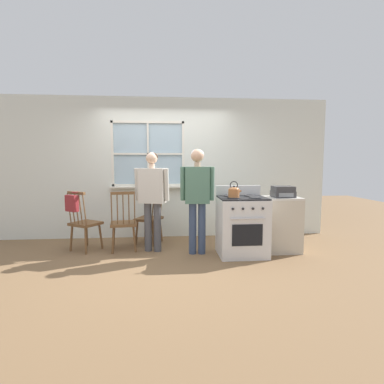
{
  "coord_description": "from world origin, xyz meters",
  "views": [
    {
      "loc": [
        0.02,
        -4.47,
        1.47
      ],
      "look_at": [
        0.42,
        0.21,
        1.0
      ],
      "focal_mm": 28.0,
      "sensor_mm": 36.0,
      "label": 1
    }
  ],
  "objects_px": {
    "handbag": "(72,203)",
    "chair_center_cluster": "(150,219)",
    "person_elderly_left": "(152,192)",
    "potted_plant": "(139,182)",
    "side_counter": "(281,224)",
    "chair_near_wall": "(124,224)",
    "stove": "(242,225)",
    "stereo": "(283,192)",
    "chair_by_window": "(85,224)",
    "person_teen_center": "(197,191)",
    "kettle": "(234,192)"
  },
  "relations": [
    {
      "from": "kettle",
      "to": "handbag",
      "type": "height_order",
      "value": "kettle"
    },
    {
      "from": "chair_by_window",
      "to": "potted_plant",
      "type": "relative_size",
      "value": 3.24
    },
    {
      "from": "person_elderly_left",
      "to": "stove",
      "type": "height_order",
      "value": "person_elderly_left"
    },
    {
      "from": "chair_by_window",
      "to": "stove",
      "type": "distance_m",
      "value": 2.58
    },
    {
      "from": "stove",
      "to": "handbag",
      "type": "relative_size",
      "value": 3.53
    },
    {
      "from": "chair_near_wall",
      "to": "stove",
      "type": "height_order",
      "value": "stove"
    },
    {
      "from": "side_counter",
      "to": "chair_near_wall",
      "type": "bearing_deg",
      "value": 174.76
    },
    {
      "from": "stereo",
      "to": "potted_plant",
      "type": "bearing_deg",
      "value": 155.93
    },
    {
      "from": "person_teen_center",
      "to": "chair_by_window",
      "type": "bearing_deg",
      "value": 173.8
    },
    {
      "from": "person_elderly_left",
      "to": "person_teen_center",
      "type": "xyz_separation_m",
      "value": [
        0.72,
        -0.2,
        0.04
      ]
    },
    {
      "from": "chair_by_window",
      "to": "side_counter",
      "type": "relative_size",
      "value": 1.11
    },
    {
      "from": "person_teen_center",
      "to": "person_elderly_left",
      "type": "bearing_deg",
      "value": 168.56
    },
    {
      "from": "chair_near_wall",
      "to": "chair_center_cluster",
      "type": "height_order",
      "value": "same"
    },
    {
      "from": "potted_plant",
      "to": "person_teen_center",
      "type": "bearing_deg",
      "value": -47.45
    },
    {
      "from": "chair_center_cluster",
      "to": "person_teen_center",
      "type": "distance_m",
      "value": 1.19
    },
    {
      "from": "person_elderly_left",
      "to": "potted_plant",
      "type": "xyz_separation_m",
      "value": [
        -0.29,
        0.89,
        0.11
      ]
    },
    {
      "from": "chair_by_window",
      "to": "kettle",
      "type": "distance_m",
      "value": 2.51
    },
    {
      "from": "chair_center_cluster",
      "to": "potted_plant",
      "type": "distance_m",
      "value": 0.78
    },
    {
      "from": "stove",
      "to": "side_counter",
      "type": "bearing_deg",
      "value": 12.27
    },
    {
      "from": "chair_near_wall",
      "to": "potted_plant",
      "type": "relative_size",
      "value": 3.24
    },
    {
      "from": "chair_by_window",
      "to": "stove",
      "type": "relative_size",
      "value": 0.92
    },
    {
      "from": "person_elderly_left",
      "to": "side_counter",
      "type": "height_order",
      "value": "person_elderly_left"
    },
    {
      "from": "side_counter",
      "to": "stereo",
      "type": "relative_size",
      "value": 2.65
    },
    {
      "from": "handbag",
      "to": "stereo",
      "type": "height_order",
      "value": "stereo"
    },
    {
      "from": "kettle",
      "to": "side_counter",
      "type": "height_order",
      "value": "kettle"
    },
    {
      "from": "chair_near_wall",
      "to": "stove",
      "type": "bearing_deg",
      "value": 160.86
    },
    {
      "from": "chair_by_window",
      "to": "person_teen_center",
      "type": "distance_m",
      "value": 1.96
    },
    {
      "from": "potted_plant",
      "to": "chair_near_wall",
      "type": "bearing_deg",
      "value": -103.36
    },
    {
      "from": "side_counter",
      "to": "potted_plant",
      "type": "bearing_deg",
      "value": 156.34
    },
    {
      "from": "chair_near_wall",
      "to": "stereo",
      "type": "xyz_separation_m",
      "value": [
        2.61,
        -0.26,
        0.53
      ]
    },
    {
      "from": "stove",
      "to": "stereo",
      "type": "bearing_deg",
      "value": 10.65
    },
    {
      "from": "chair_center_cluster",
      "to": "person_elderly_left",
      "type": "relative_size",
      "value": 0.62
    },
    {
      "from": "stove",
      "to": "chair_center_cluster",
      "type": "bearing_deg",
      "value": 151.58
    },
    {
      "from": "kettle",
      "to": "handbag",
      "type": "xyz_separation_m",
      "value": [
        -2.51,
        0.39,
        -0.19
      ]
    },
    {
      "from": "person_elderly_left",
      "to": "person_teen_center",
      "type": "height_order",
      "value": "person_teen_center"
    },
    {
      "from": "person_elderly_left",
      "to": "side_counter",
      "type": "xyz_separation_m",
      "value": [
        2.12,
        -0.16,
        -0.53
      ]
    },
    {
      "from": "chair_center_cluster",
      "to": "stereo",
      "type": "xyz_separation_m",
      "value": [
        2.19,
        -0.67,
        0.53
      ]
    },
    {
      "from": "kettle",
      "to": "handbag",
      "type": "bearing_deg",
      "value": 171.05
    },
    {
      "from": "side_counter",
      "to": "stereo",
      "type": "distance_m",
      "value": 0.54
    },
    {
      "from": "stove",
      "to": "side_counter",
      "type": "relative_size",
      "value": 1.2
    },
    {
      "from": "handbag",
      "to": "side_counter",
      "type": "distance_m",
      "value": 3.41
    },
    {
      "from": "chair_center_cluster",
      "to": "side_counter",
      "type": "xyz_separation_m",
      "value": [
        2.19,
        -0.65,
        -0.0
      ]
    },
    {
      "from": "chair_center_cluster",
      "to": "potted_plant",
      "type": "relative_size",
      "value": 3.24
    },
    {
      "from": "handbag",
      "to": "side_counter",
      "type": "bearing_deg",
      "value": -1.85
    },
    {
      "from": "handbag",
      "to": "chair_center_cluster",
      "type": "bearing_deg",
      "value": 24.41
    },
    {
      "from": "stove",
      "to": "person_teen_center",
      "type": "bearing_deg",
      "value": 170.61
    },
    {
      "from": "handbag",
      "to": "side_counter",
      "type": "xyz_separation_m",
      "value": [
        3.38,
        -0.11,
        -0.38
      ]
    },
    {
      "from": "person_elderly_left",
      "to": "potted_plant",
      "type": "distance_m",
      "value": 0.94
    },
    {
      "from": "chair_by_window",
      "to": "person_teen_center",
      "type": "xyz_separation_m",
      "value": [
        1.85,
        -0.34,
        0.56
      ]
    },
    {
      "from": "chair_near_wall",
      "to": "stove",
      "type": "xyz_separation_m",
      "value": [
        1.9,
        -0.39,
        0.02
      ]
    }
  ]
}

